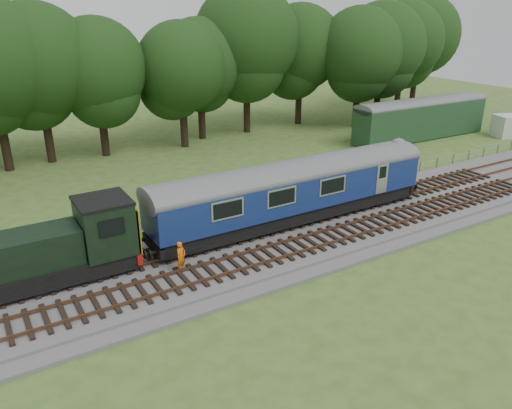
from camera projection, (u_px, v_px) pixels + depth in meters
ground at (314, 232)px, 29.80m from camera, size 120.00×120.00×0.00m
ballast at (314, 230)px, 29.73m from camera, size 70.00×7.00×0.35m
track_north at (301, 218)px, 30.75m from camera, size 67.20×2.40×0.21m
track_south at (332, 236)px, 28.37m from camera, size 67.20×2.40×0.21m
fence at (273, 208)px, 33.36m from camera, size 64.00×0.12×1.00m
tree_line at (173, 148)px, 47.23m from camera, size 70.00×8.00×18.00m
dmu_railcar at (294, 186)px, 29.63m from camera, size 18.05×2.86×3.88m
shunter_loco at (48, 252)px, 23.19m from camera, size 8.92×2.60×3.38m
worker at (181, 257)px, 24.51m from camera, size 0.70×0.63×1.61m
parked_coach at (421, 116)px, 49.66m from camera, size 15.60×3.15×3.97m
shed at (404, 119)px, 52.68m from camera, size 3.52×3.52×2.57m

